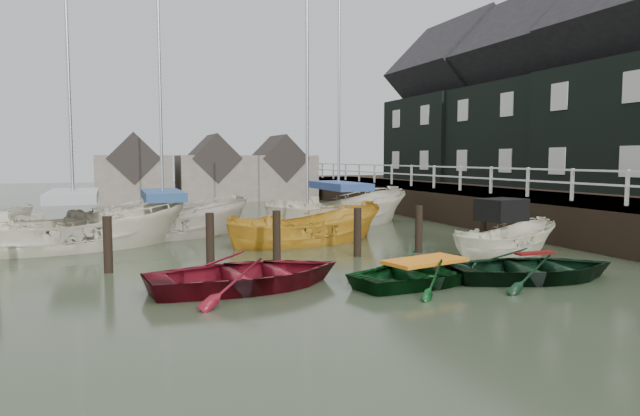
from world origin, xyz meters
name	(u,v)px	position (x,y,z in m)	size (l,w,h in m)	color
ground	(363,281)	(0.00, 0.00, 0.00)	(120.00, 120.00, 0.00)	#293521
pier	(462,205)	(9.48, 10.00, 0.71)	(3.04, 32.00, 2.70)	black
land_strip	(558,216)	(15.00, 10.00, 0.00)	(14.00, 38.00, 1.50)	black
quay_houses	(584,95)	(14.99, 8.66, 5.68)	(6.52, 28.14, 10.01)	black
mooring_pilings	(280,243)	(-1.11, 3.00, 0.50)	(13.72, 0.22, 1.80)	black
far_sheds	(210,173)	(0.83, 26.00, 1.86)	(14.00, 4.08, 4.39)	#665B51
rowboat_red	(249,288)	(-2.64, 0.15, 0.00)	(3.11, 4.35, 0.90)	maroon
rowboat_green	(425,283)	(1.20, -0.73, 0.00)	(2.62, 3.67, 0.76)	black
rowboat_dkgreen	(534,280)	(3.78, -1.30, 0.00)	(2.85, 3.99, 0.83)	black
motorboat	(504,251)	(5.33, 1.76, 0.11)	(4.27, 2.43, 2.41)	beige
sailboat_a	(75,246)	(-6.49, 7.45, 0.06)	(7.61, 4.25, 12.30)	silver
sailboat_b	(164,236)	(-3.66, 9.03, 0.06)	(6.95, 3.92, 12.39)	beige
sailboat_c	(307,242)	(0.78, 6.17, 0.01)	(6.35, 3.64, 10.12)	gold
sailboat_d	(339,224)	(3.62, 10.38, 0.06)	(7.72, 4.65, 12.54)	beige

